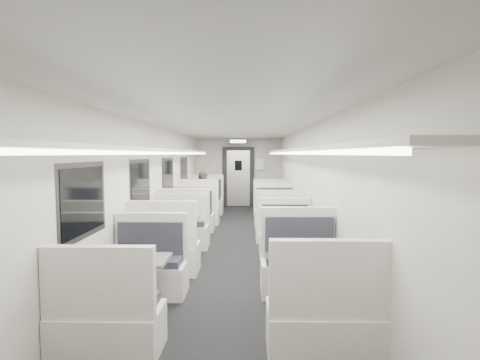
{
  "coord_description": "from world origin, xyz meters",
  "views": [
    {
      "loc": [
        0.28,
        -7.23,
        1.86
      ],
      "look_at": [
        0.13,
        1.5,
        1.25
      ],
      "focal_mm": 28.0,
      "sensor_mm": 36.0,
      "label": 1
    }
  ],
  "objects_px": {
    "booth_right_b": "(277,218)",
    "passenger": "(204,198)",
    "booth_left_d": "(132,288)",
    "vestibule_door": "(238,177)",
    "booth_right_a": "(271,206)",
    "exit_sign": "(238,141)",
    "booth_right_d": "(310,286)",
    "booth_right_c": "(290,246)",
    "booth_left_c": "(174,237)",
    "booth_left_a": "(202,204)",
    "booth_left_b": "(188,222)"
  },
  "relations": [
    {
      "from": "booth_right_b",
      "to": "passenger",
      "type": "bearing_deg",
      "value": 147.51
    },
    {
      "from": "booth_left_d",
      "to": "vestibule_door",
      "type": "bearing_deg",
      "value": 83.72
    },
    {
      "from": "booth_right_a",
      "to": "exit_sign",
      "type": "relative_size",
      "value": 3.25
    },
    {
      "from": "booth_right_d",
      "to": "booth_left_d",
      "type": "bearing_deg",
      "value": -178.81
    },
    {
      "from": "booth_right_c",
      "to": "booth_left_c",
      "type": "bearing_deg",
      "value": 167.26
    },
    {
      "from": "booth_left_c",
      "to": "booth_right_a",
      "type": "distance_m",
      "value": 4.57
    },
    {
      "from": "booth_left_d",
      "to": "passenger",
      "type": "height_order",
      "value": "passenger"
    },
    {
      "from": "booth_left_a",
      "to": "booth_right_c",
      "type": "relative_size",
      "value": 1.16
    },
    {
      "from": "booth_left_a",
      "to": "passenger",
      "type": "relative_size",
      "value": 1.6
    },
    {
      "from": "booth_left_a",
      "to": "booth_left_c",
      "type": "relative_size",
      "value": 1.04
    },
    {
      "from": "booth_right_a",
      "to": "booth_right_b",
      "type": "bearing_deg",
      "value": -90.0
    },
    {
      "from": "vestibule_door",
      "to": "exit_sign",
      "type": "bearing_deg",
      "value": -90.0
    },
    {
      "from": "booth_left_b",
      "to": "booth_right_c",
      "type": "distance_m",
      "value": 2.89
    },
    {
      "from": "booth_left_a",
      "to": "vestibule_door",
      "type": "distance_m",
      "value": 2.75
    },
    {
      "from": "booth_right_c",
      "to": "exit_sign",
      "type": "distance_m",
      "value": 6.95
    },
    {
      "from": "booth_right_c",
      "to": "booth_right_d",
      "type": "xyz_separation_m",
      "value": [
        0.0,
        -1.95,
        0.03
      ]
    },
    {
      "from": "booth_right_c",
      "to": "booth_left_d",
      "type": "bearing_deg",
      "value": -135.08
    },
    {
      "from": "booth_left_a",
      "to": "booth_right_a",
      "type": "bearing_deg",
      "value": -1.49
    },
    {
      "from": "booth_left_a",
      "to": "vestibule_door",
      "type": "bearing_deg",
      "value": 68.02
    },
    {
      "from": "booth_left_d",
      "to": "booth_left_b",
      "type": "bearing_deg",
      "value": 90.0
    },
    {
      "from": "booth_right_b",
      "to": "booth_right_a",
      "type": "bearing_deg",
      "value": 90.0
    },
    {
      "from": "booth_left_a",
      "to": "passenger",
      "type": "xyz_separation_m",
      "value": [
        0.15,
        -0.83,
        0.3
      ]
    },
    {
      "from": "booth_left_d",
      "to": "exit_sign",
      "type": "bearing_deg",
      "value": 83.36
    },
    {
      "from": "booth_right_c",
      "to": "vestibule_door",
      "type": "xyz_separation_m",
      "value": [
        -1.0,
        7.09,
        0.69
      ]
    },
    {
      "from": "passenger",
      "to": "booth_right_a",
      "type": "bearing_deg",
      "value": 7.6
    },
    {
      "from": "booth_left_c",
      "to": "booth_right_a",
      "type": "xyz_separation_m",
      "value": [
        2.0,
        4.11,
        -0.03
      ]
    },
    {
      "from": "booth_left_c",
      "to": "exit_sign",
      "type": "bearing_deg",
      "value": 80.76
    },
    {
      "from": "booth_left_d",
      "to": "exit_sign",
      "type": "relative_size",
      "value": 3.21
    },
    {
      "from": "booth_left_d",
      "to": "passenger",
      "type": "distance_m",
      "value": 5.79
    },
    {
      "from": "booth_right_c",
      "to": "booth_left_b",
      "type": "bearing_deg",
      "value": 133.77
    },
    {
      "from": "booth_right_c",
      "to": "booth_right_d",
      "type": "height_order",
      "value": "booth_right_d"
    },
    {
      "from": "booth_right_c",
      "to": "booth_right_d",
      "type": "bearing_deg",
      "value": -90.0
    },
    {
      "from": "booth_right_c",
      "to": "exit_sign",
      "type": "xyz_separation_m",
      "value": [
        -1.0,
        6.6,
        1.93
      ]
    },
    {
      "from": "booth_left_d",
      "to": "booth_right_a",
      "type": "bearing_deg",
      "value": 73.03
    },
    {
      "from": "booth_left_a",
      "to": "booth_right_d",
      "type": "relative_size",
      "value": 1.06
    },
    {
      "from": "booth_left_c",
      "to": "booth_right_c",
      "type": "xyz_separation_m",
      "value": [
        2.0,
        -0.45,
        -0.04
      ]
    },
    {
      "from": "booth_right_b",
      "to": "vestibule_door",
      "type": "xyz_separation_m",
      "value": [
        -1.0,
        4.49,
        0.67
      ]
    },
    {
      "from": "booth_left_c",
      "to": "vestibule_door",
      "type": "xyz_separation_m",
      "value": [
        1.0,
        6.64,
        0.65
      ]
    },
    {
      "from": "booth_right_b",
      "to": "passenger",
      "type": "relative_size",
      "value": 1.49
    },
    {
      "from": "booth_left_c",
      "to": "booth_right_d",
      "type": "distance_m",
      "value": 3.13
    },
    {
      "from": "booth_right_b",
      "to": "booth_left_d",
      "type": "bearing_deg",
      "value": -113.52
    },
    {
      "from": "booth_left_c",
      "to": "passenger",
      "type": "relative_size",
      "value": 1.55
    },
    {
      "from": "booth_right_b",
      "to": "booth_right_c",
      "type": "bearing_deg",
      "value": -90.0
    },
    {
      "from": "booth_left_c",
      "to": "booth_right_b",
      "type": "relative_size",
      "value": 1.04
    },
    {
      "from": "booth_left_a",
      "to": "exit_sign",
      "type": "relative_size",
      "value": 3.61
    },
    {
      "from": "booth_left_a",
      "to": "exit_sign",
      "type": "xyz_separation_m",
      "value": [
        1.0,
        1.99,
        1.88
      ]
    },
    {
      "from": "booth_left_a",
      "to": "vestibule_door",
      "type": "relative_size",
      "value": 1.07
    },
    {
      "from": "booth_left_a",
      "to": "booth_right_a",
      "type": "distance_m",
      "value": 2.0
    },
    {
      "from": "booth_left_c",
      "to": "exit_sign",
      "type": "distance_m",
      "value": 6.51
    },
    {
      "from": "booth_left_b",
      "to": "booth_right_c",
      "type": "height_order",
      "value": "booth_left_b"
    }
  ]
}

